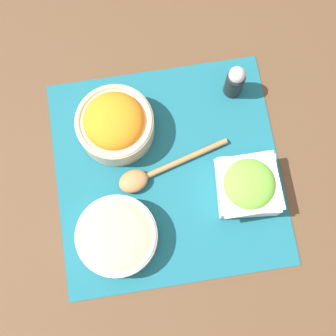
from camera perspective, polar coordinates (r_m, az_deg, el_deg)
ground_plane at (r=0.98m, az=0.00°, el=-0.46°), size 3.00×3.00×0.00m
placemat at (r=0.97m, az=0.00°, el=-0.44°), size 0.46×0.46×0.00m
lettuce_bowl at (r=0.94m, az=9.73°, el=-2.14°), size 0.13×0.13×0.07m
cucumber_bowl at (r=0.92m, az=-6.24°, el=-8.27°), size 0.16×0.16×0.06m
carrot_bowl at (r=0.96m, az=-6.48°, el=5.38°), size 0.16×0.16×0.09m
wooden_spoon at (r=0.96m, az=-2.53°, el=-0.88°), size 0.09×0.24×0.03m
pepper_shaker at (r=0.99m, az=8.17°, el=10.45°), size 0.04×0.04×0.09m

